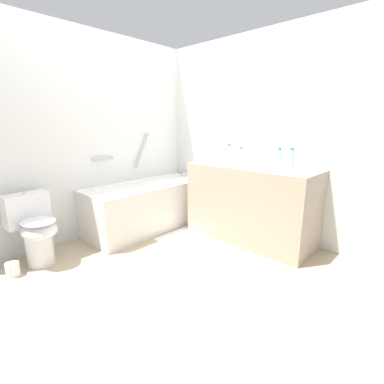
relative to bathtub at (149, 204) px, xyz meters
The scene contains 16 objects.
ground_plane 1.14m from the bathtub, 119.07° to the right, with size 3.73×3.73×0.00m, color tan.
wall_back_tiled 1.06m from the bathtub, 145.15° to the left, with size 3.13×0.10×2.30m, color silver.
wall_right_mirror 1.55m from the bathtub, 47.26° to the right, with size 0.10×2.95×2.30m, color silver.
bathtub is the anchor object (origin of this frame).
toilet 1.33m from the bathtub, behind, with size 0.40×0.52×0.68m.
vanity_counter 1.27m from the bathtub, 64.51° to the right, with size 0.58×1.41×0.85m, color tan.
sink_basin 1.40m from the bathtub, 65.16° to the right, with size 0.31×0.31×0.05m, color white.
sink_faucet 1.49m from the bathtub, 58.19° to the right, with size 0.11×0.15×0.07m.
water_bottle_0 1.78m from the bathtub, 68.48° to the right, with size 0.07×0.07×0.22m.
water_bottle_1 1.29m from the bathtub, 56.94° to the right, with size 0.06×0.06×0.19m.
water_bottle_2 1.67m from the bathtub, 68.01° to the right, with size 0.06×0.06×0.22m.
water_bottle_3 1.18m from the bathtub, 55.15° to the right, with size 0.06×0.06×0.22m.
drinking_glass_0 0.98m from the bathtub, 44.49° to the right, with size 0.08×0.08×0.08m, color white.
drinking_glass_1 1.03m from the bathtub, 49.28° to the right, with size 0.07×0.07×0.09m, color white.
bath_mat 0.63m from the bathtub, 83.96° to the right, with size 0.62×0.39×0.01m, color white.
toilet_paper_roll 1.60m from the bathtub, behind, with size 0.11×0.11×0.13m, color white.
Camera 1 is at (-1.57, -1.76, 1.32)m, focal length 25.96 mm.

